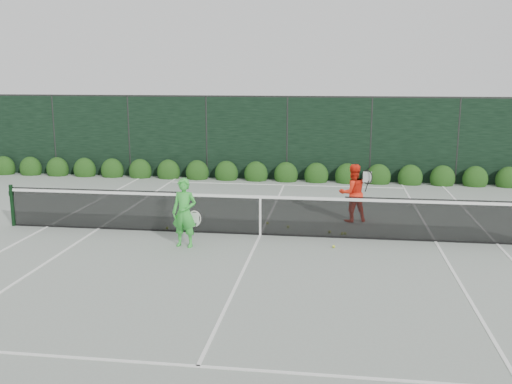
# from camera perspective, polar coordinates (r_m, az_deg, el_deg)

# --- Properties ---
(ground) EXTENTS (80.00, 80.00, 0.00)m
(ground) POSITION_cam_1_polar(r_m,az_deg,el_deg) (13.84, 0.43, -4.32)
(ground) COLOR gray
(ground) RESTS_ON ground
(tennis_net) EXTENTS (12.90, 0.10, 1.07)m
(tennis_net) POSITION_cam_1_polar(r_m,az_deg,el_deg) (13.71, 0.33, -2.19)
(tennis_net) COLOR black
(tennis_net) RESTS_ON ground
(player_woman) EXTENTS (0.66, 0.45, 1.56)m
(player_woman) POSITION_cam_1_polar(r_m,az_deg,el_deg) (12.86, -7.17, -2.07)
(player_woman) COLOR green
(player_woman) RESTS_ON ground
(player_man) EXTENTS (0.93, 0.81, 1.53)m
(player_man) POSITION_cam_1_polar(r_m,az_deg,el_deg) (15.16, 9.64, -0.09)
(player_man) COLOR #F92C15
(player_man) RESTS_ON ground
(court_lines) EXTENTS (11.03, 23.83, 0.01)m
(court_lines) POSITION_cam_1_polar(r_m,az_deg,el_deg) (13.84, 0.43, -4.30)
(court_lines) COLOR white
(court_lines) RESTS_ON ground
(windscreen_fence) EXTENTS (32.00, 21.07, 3.06)m
(windscreen_fence) POSITION_cam_1_polar(r_m,az_deg,el_deg) (10.87, -1.42, -0.56)
(windscreen_fence) COLOR black
(windscreen_fence) RESTS_ON ground
(hedge_row) EXTENTS (31.66, 0.65, 0.94)m
(hedge_row) POSITION_cam_1_polar(r_m,az_deg,el_deg) (20.73, 3.01, 1.73)
(hedge_row) COLOR #13350E
(hedge_row) RESTS_ON ground
(tennis_balls) EXTENTS (4.50, 1.91, 0.07)m
(tennis_balls) POSITION_cam_1_polar(r_m,az_deg,el_deg) (14.05, 3.90, -3.97)
(tennis_balls) COLOR #C2D72F
(tennis_balls) RESTS_ON ground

